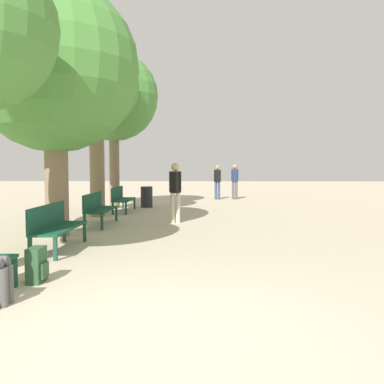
# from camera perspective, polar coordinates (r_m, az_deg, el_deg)

# --- Properties ---
(ground_plane) EXTENTS (80.00, 80.00, 0.00)m
(ground_plane) POSITION_cam_1_polar(r_m,az_deg,el_deg) (4.29, -8.36, -18.16)
(ground_plane) COLOR #B7A88E
(bench_row_1) EXTENTS (0.52, 1.89, 0.86)m
(bench_row_1) POSITION_cam_1_polar(r_m,az_deg,el_deg) (8.42, -17.83, -4.07)
(bench_row_1) COLOR #144733
(bench_row_1) RESTS_ON ground_plane
(bench_row_2) EXTENTS (0.52, 1.89, 0.86)m
(bench_row_2) POSITION_cam_1_polar(r_m,az_deg,el_deg) (11.63, -12.44, -1.93)
(bench_row_2) COLOR #144733
(bench_row_2) RESTS_ON ground_plane
(bench_row_3) EXTENTS (0.52, 1.89, 0.86)m
(bench_row_3) POSITION_cam_1_polar(r_m,az_deg,el_deg) (14.91, -9.41, -0.72)
(bench_row_3) COLOR #144733
(bench_row_3) RESTS_ON ground_plane
(tree_row_1) EXTENTS (3.75, 3.75, 5.63)m
(tree_row_1) POSITION_cam_1_polar(r_m,az_deg,el_deg) (10.29, -17.86, 15.34)
(tree_row_1) COLOR #7A664C
(tree_row_1) RESTS_ON ground_plane
(tree_row_2) EXTENTS (2.69, 2.69, 5.41)m
(tree_row_2) POSITION_cam_1_polar(r_m,az_deg,el_deg) (13.91, -12.67, 13.37)
(tree_row_2) COLOR #7A664C
(tree_row_2) RESTS_ON ground_plane
(tree_row_3) EXTENTS (3.31, 3.31, 5.81)m
(tree_row_3) POSITION_cam_1_polar(r_m,az_deg,el_deg) (16.51, -10.41, 12.32)
(tree_row_3) COLOR #7A664C
(tree_row_3) RESTS_ON ground_plane
(backpack) EXTENTS (0.22, 0.34, 0.48)m
(backpack) POSITION_cam_1_polar(r_m,az_deg,el_deg) (6.25, -19.98, -9.16)
(backpack) COLOR #284C2D
(backpack) RESTS_ON ground_plane
(pedestrian_near) EXTENTS (0.34, 0.23, 1.66)m
(pedestrian_near) POSITION_cam_1_polar(r_m,az_deg,el_deg) (20.25, 5.72, 1.70)
(pedestrian_near) COLOR #4C4C4C
(pedestrian_near) RESTS_ON ground_plane
(pedestrian_mid) EXTENTS (0.33, 0.25, 1.62)m
(pedestrian_mid) POSITION_cam_1_polar(r_m,az_deg,el_deg) (20.13, 3.40, 1.64)
(pedestrian_mid) COLOR #384260
(pedestrian_mid) RESTS_ON ground_plane
(pedestrian_far) EXTENTS (0.34, 0.29, 1.66)m
(pedestrian_far) POSITION_cam_1_polar(r_m,az_deg,el_deg) (11.78, -2.25, 0.45)
(pedestrian_far) COLOR beige
(pedestrian_far) RESTS_ON ground_plane
(trash_bin) EXTENTS (0.45, 0.45, 0.80)m
(trash_bin) POSITION_cam_1_polar(r_m,az_deg,el_deg) (16.33, -6.07, -0.67)
(trash_bin) COLOR #232328
(trash_bin) RESTS_ON ground_plane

